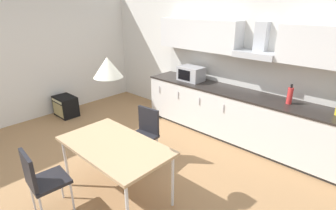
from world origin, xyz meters
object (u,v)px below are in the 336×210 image
(dining_table, at_px, (115,148))
(microwave, at_px, (191,74))
(bottle_red, at_px, (290,95))
(guitar_amp, at_px, (66,106))
(pendant_lamp, at_px, (108,67))
(chair_near_left, at_px, (40,178))
(chair_far_left, at_px, (145,131))

(dining_table, bearing_deg, microwave, 107.16)
(microwave, xyz_separation_m, bottle_red, (1.91, 0.01, -0.01))
(microwave, bearing_deg, dining_table, -72.84)
(guitar_amp, bearing_deg, microwave, 36.62)
(pendant_lamp, bearing_deg, microwave, 107.16)
(chair_near_left, bearing_deg, pendant_lamp, 67.51)
(microwave, relative_size, dining_table, 0.34)
(dining_table, bearing_deg, chair_far_left, 112.63)
(chair_far_left, bearing_deg, bottle_red, 48.29)
(dining_table, height_order, chair_far_left, chair_far_left)
(microwave, xyz_separation_m, chair_near_left, (0.43, -3.22, -0.50))
(bottle_red, distance_m, pendant_lamp, 2.79)
(microwave, height_order, dining_table, microwave)
(microwave, bearing_deg, chair_near_left, -82.44)
(chair_near_left, xyz_separation_m, guitar_amp, (-2.62, 1.59, -0.31))
(guitar_amp, bearing_deg, bottle_red, 21.84)
(chair_near_left, height_order, pendant_lamp, pendant_lamp)
(microwave, xyz_separation_m, guitar_amp, (-2.19, -1.63, -0.81))
(chair_far_left, bearing_deg, microwave, 104.44)
(bottle_red, relative_size, chair_far_left, 0.36)
(guitar_amp, relative_size, pendant_lamp, 1.63)
(chair_near_left, distance_m, pendant_lamp, 1.44)
(bottle_red, height_order, dining_table, bottle_red)
(chair_near_left, relative_size, chair_far_left, 1.00)
(chair_near_left, bearing_deg, dining_table, 67.51)
(chair_far_left, bearing_deg, chair_near_left, -89.92)
(bottle_red, height_order, pendant_lamp, pendant_lamp)
(microwave, relative_size, pendant_lamp, 1.50)
(chair_far_left, bearing_deg, pendant_lamp, -67.37)
(dining_table, bearing_deg, bottle_red, 64.71)
(pendant_lamp, bearing_deg, guitar_amp, 164.74)
(microwave, height_order, chair_near_left, microwave)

